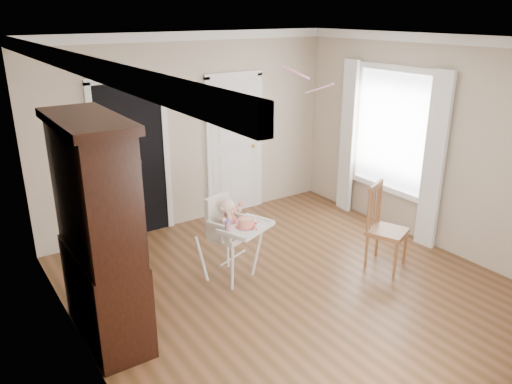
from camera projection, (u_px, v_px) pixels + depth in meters
floor at (299, 292)px, 5.56m from camera, size 5.00×5.00×0.00m
ceiling at (308, 40)px, 4.63m from camera, size 5.00×5.00×0.00m
wall_back at (191, 131)px, 7.04m from camera, size 4.50×0.00×4.50m
wall_left at (80, 228)px, 3.92m from camera, size 0.00×5.00×5.00m
wall_right at (442, 146)px, 6.27m from camera, size 0.00×5.00×5.00m
crown_molding at (307, 47)px, 4.65m from camera, size 4.50×5.00×0.12m
doorway at (132, 158)px, 6.64m from camera, size 1.06×0.05×2.22m
closet_door at (235, 147)px, 7.50m from camera, size 0.96×0.09×2.13m
window_right at (389, 139)px, 6.88m from camera, size 0.13×1.84×2.30m
high_chair at (230, 229)px, 5.65m from camera, size 0.80×0.88×1.02m
baby at (228, 217)px, 5.62m from camera, size 0.33×0.24×0.43m
cake at (246, 223)px, 5.47m from camera, size 0.23×0.23×0.10m
sippy_cup at (228, 226)px, 5.36m from camera, size 0.07×0.07×0.17m
china_cabinet at (99, 233)px, 4.49m from camera, size 0.56×1.27×2.14m
dining_chair at (385, 229)px, 6.01m from camera, size 0.55×0.55×1.03m
streamer at (295, 72)px, 6.28m from camera, size 0.14×0.48×0.15m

